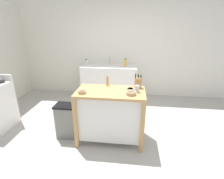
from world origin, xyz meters
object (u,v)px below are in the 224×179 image
(trash_bin, at_px, (67,121))
(kitchen_island, at_px, (111,113))
(bowl_ceramic_wide, at_px, (82,92))
(sink_faucet, at_px, (110,61))
(knife_block, at_px, (138,83))
(pepper_grinder, at_px, (107,81))
(bottle_spray_cleaner, at_px, (125,63))
(bowl_stoneware_deep, at_px, (130,89))
(drinking_cup, at_px, (137,89))
(bowl_ceramic_small, at_px, (131,93))
(bottle_dish_soap, at_px, (86,62))

(trash_bin, bearing_deg, kitchen_island, -0.16)
(bowl_ceramic_wide, bearing_deg, sink_faucet, 86.31)
(sink_faucet, bearing_deg, bowl_ceramic_wide, -93.69)
(knife_block, distance_m, pepper_grinder, 0.53)
(kitchen_island, bearing_deg, knife_block, 25.24)
(kitchen_island, relative_size, sink_faucet, 5.12)
(trash_bin, height_order, bottle_spray_cleaner, bottle_spray_cleaner)
(bottle_spray_cleaner, bearing_deg, kitchen_island, -94.22)
(pepper_grinder, height_order, sink_faucet, sink_faucet)
(bottle_spray_cleaner, bearing_deg, bowl_stoneware_deep, -84.69)
(kitchen_island, height_order, knife_block, knife_block)
(bowl_stoneware_deep, distance_m, drinking_cup, 0.12)
(knife_block, distance_m, trash_bin, 1.44)
(bowl_ceramic_small, height_order, sink_faucet, sink_faucet)
(bowl_ceramic_wide, distance_m, pepper_grinder, 0.54)
(pepper_grinder, bearing_deg, bowl_ceramic_wide, -129.61)
(trash_bin, bearing_deg, sink_faucet, 76.05)
(kitchen_island, xyz_separation_m, bowl_stoneware_deep, (0.32, 0.04, 0.43))
(bowl_ceramic_wide, bearing_deg, pepper_grinder, 50.39)
(bowl_ceramic_wide, xyz_separation_m, bottle_spray_cleaner, (0.58, 2.11, 0.05))
(drinking_cup, bearing_deg, bottle_dish_soap, 124.27)
(bowl_stoneware_deep, bearing_deg, pepper_grinder, 152.95)
(pepper_grinder, bearing_deg, bowl_stoneware_deep, -27.05)
(bowl_stoneware_deep, height_order, bottle_spray_cleaner, bottle_spray_cleaner)
(bowl_ceramic_small, bearing_deg, bottle_spray_cleaner, 95.25)
(bowl_stoneware_deep, distance_m, sink_faucet, 2.12)
(bowl_ceramic_small, bearing_deg, kitchen_island, 159.04)
(kitchen_island, bearing_deg, sink_faucet, 97.86)
(knife_block, xyz_separation_m, drinking_cup, (-0.01, -0.21, -0.03))
(kitchen_island, height_order, pepper_grinder, pepper_grinder)
(kitchen_island, bearing_deg, bowl_ceramic_wide, -159.49)
(bowl_ceramic_wide, bearing_deg, kitchen_island, 20.51)
(bottle_spray_cleaner, bearing_deg, pepper_grinder, -97.79)
(bowl_stoneware_deep, xyz_separation_m, sink_faucet, (-0.61, 2.03, 0.06))
(kitchen_island, distance_m, pepper_grinder, 0.57)
(kitchen_island, distance_m, knife_block, 0.70)
(knife_block, relative_size, pepper_grinder, 1.34)
(trash_bin, bearing_deg, pepper_grinder, 19.36)
(pepper_grinder, xyz_separation_m, trash_bin, (-0.71, -0.25, -0.70))
(drinking_cup, bearing_deg, kitchen_island, 179.77)
(trash_bin, bearing_deg, bowl_ceramic_wide, -23.80)
(knife_block, relative_size, trash_bin, 0.39)
(knife_block, xyz_separation_m, bowl_ceramic_small, (-0.11, -0.34, -0.06))
(trash_bin, bearing_deg, drinking_cup, -0.19)
(bowl_stoneware_deep, distance_m, pepper_grinder, 0.46)
(knife_block, height_order, drinking_cup, knife_block)
(kitchen_island, distance_m, bowl_stoneware_deep, 0.54)
(bowl_stoneware_deep, height_order, sink_faucet, sink_faucet)
(sink_faucet, xyz_separation_m, bottle_dish_soap, (-0.63, -0.10, -0.03))
(kitchen_island, distance_m, drinking_cup, 0.63)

